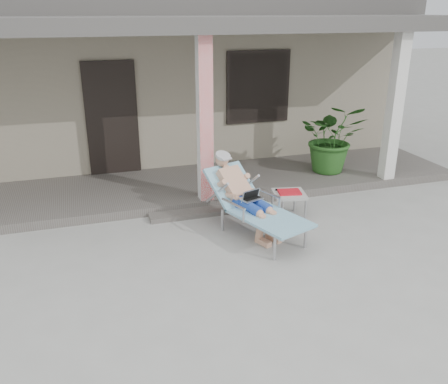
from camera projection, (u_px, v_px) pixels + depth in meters
name	position (u px, v px, depth m)	size (l,w,h in m)	color
ground	(250.00, 269.00, 6.06)	(60.00, 60.00, 0.00)	#9E9E99
house	(157.00, 74.00, 11.25)	(10.40, 5.40, 3.30)	#9F967E
porch_deck	(194.00, 185.00, 8.71)	(10.00, 2.00, 0.15)	#605B56
porch_overhang	(191.00, 30.00, 7.68)	(10.00, 2.30, 2.85)	silver
porch_step	(211.00, 211.00, 7.70)	(2.00, 0.30, 0.07)	#605B56
lounger	(249.00, 186.00, 6.82)	(1.23, 1.86, 1.17)	#B7B7BC
side_table	(289.00, 195.00, 7.44)	(0.58, 0.58, 0.44)	#ABACA7
potted_palm	(332.00, 138.00, 9.01)	(1.20, 1.04, 1.34)	#26591E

